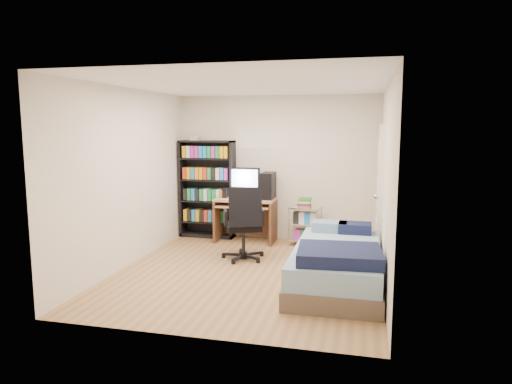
% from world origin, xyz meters
% --- Properties ---
extents(room, '(3.58, 4.08, 2.58)m').
position_xyz_m(room, '(0.00, 0.00, 1.25)').
color(room, '#A27E51').
rests_on(room, ground).
extents(media_shelf, '(0.97, 0.32, 1.80)m').
position_xyz_m(media_shelf, '(-1.23, 1.84, 0.89)').
color(media_shelf, black).
rests_on(media_shelf, room).
extents(computer_desk, '(1.01, 0.59, 1.27)m').
position_xyz_m(computer_desk, '(-0.37, 1.69, 0.69)').
color(computer_desk, tan).
rests_on(computer_desk, room).
extents(office_chair, '(0.86, 0.86, 1.11)m').
position_xyz_m(office_chair, '(-0.22, 0.57, 0.35)').
color(office_chair, black).
rests_on(office_chair, room).
extents(wire_cart, '(0.53, 0.42, 0.79)m').
position_xyz_m(wire_cart, '(0.56, 1.64, 0.52)').
color(wire_cart, silver).
rests_on(wire_cart, room).
extents(bed, '(1.08, 2.16, 0.62)m').
position_xyz_m(bed, '(1.19, -0.20, 0.27)').
color(bed, brown).
rests_on(bed, room).
extents(door, '(0.12, 0.80, 2.00)m').
position_xyz_m(door, '(1.72, 1.35, 1.00)').
color(door, white).
rests_on(door, room).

